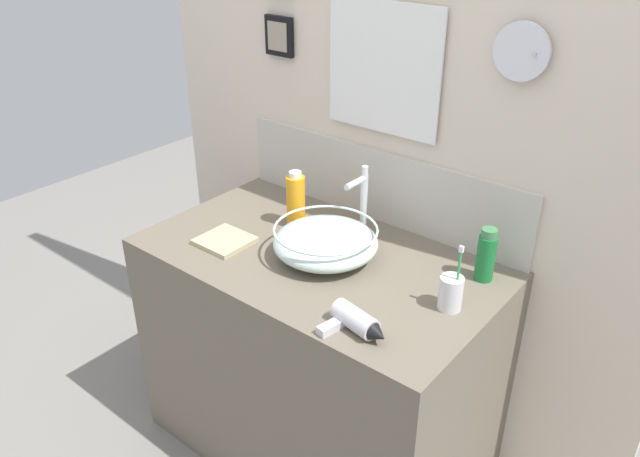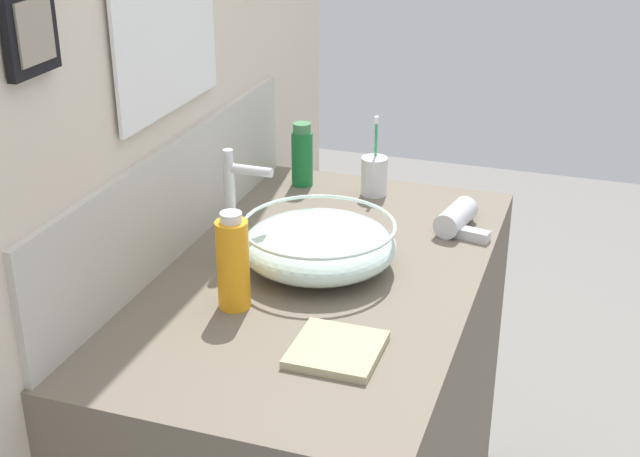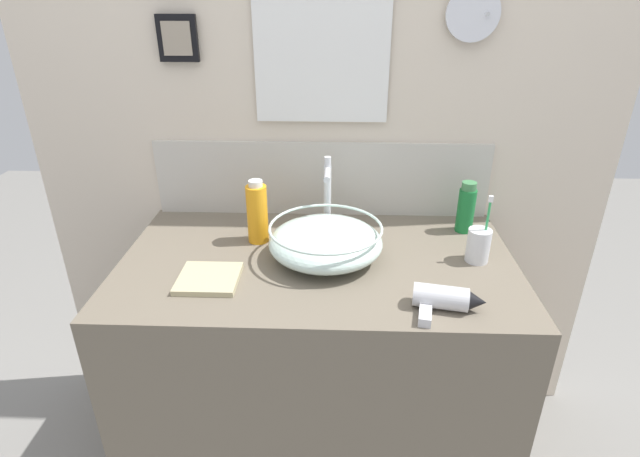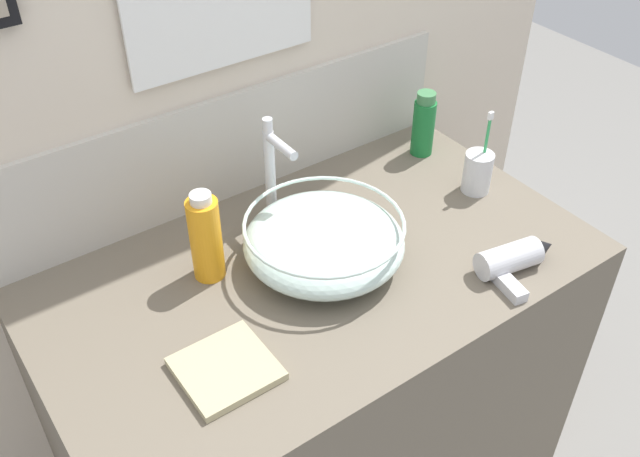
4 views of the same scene
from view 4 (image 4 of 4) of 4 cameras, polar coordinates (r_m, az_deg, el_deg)
name	(u,v)px [view 4 (image 4 of 4)]	position (r m, az deg, el deg)	size (l,w,h in m)	color
vanity_counter	(318,394)	(1.78, -0.18, -13.11)	(1.15, 0.67, 0.83)	#6B6051
back_panel	(218,60)	(1.56, -8.18, 13.22)	(1.96, 0.10, 2.30)	beige
glass_bowl_sink	(324,241)	(1.46, 0.32, -0.99)	(0.33, 0.33, 0.10)	silver
faucet	(272,164)	(1.53, -3.84, 5.17)	(0.02, 0.11, 0.24)	silver
hair_drier	(515,259)	(1.51, 15.32, -2.37)	(0.18, 0.13, 0.06)	silver
toothbrush_cup	(478,172)	(1.70, 12.50, 4.45)	(0.07, 0.07, 0.20)	silver
spray_bottle	(424,125)	(1.80, 8.28, 8.22)	(0.06, 0.06, 0.17)	#197233
soap_dispenser	(206,238)	(1.42, -9.13, -0.74)	(0.06, 0.06, 0.20)	orange
hand_towel	(226,369)	(1.29, -7.53, -11.06)	(0.16, 0.16, 0.02)	tan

